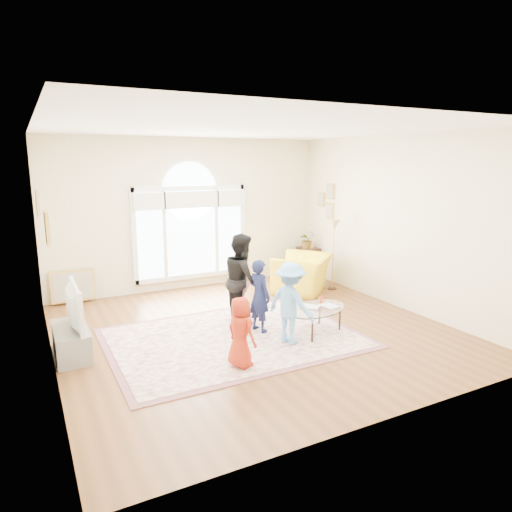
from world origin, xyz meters
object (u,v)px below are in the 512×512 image
coffee_table (316,309)px  tv_console (71,342)px  television (69,307)px  armchair (302,273)px  area_rug (234,338)px

coffee_table → tv_console: bearing=148.4°
television → armchair: television is taller
area_rug → tv_console: tv_console is taller
tv_console → coffee_table: (3.57, -0.88, 0.19)m
coffee_table → armchair: armchair is taller
tv_console → armchair: size_ratio=0.84×
area_rug → tv_console: (-2.31, 0.47, 0.20)m
tv_console → coffee_table: size_ratio=0.77×
tv_console → television: size_ratio=0.93×
area_rug → tv_console: bearing=168.5°
television → armchair: size_ratio=0.90×
armchair → television: bearing=-26.0°
television → tv_console: bearing=180.0°
area_rug → armchair: size_ratio=3.01×
area_rug → coffee_table: 1.38m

